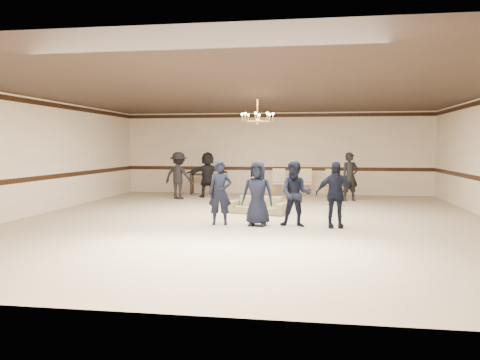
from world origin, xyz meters
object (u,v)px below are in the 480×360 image
Objects in this scene: boy_b at (257,193)px; banquet_chair_right at (332,183)px; chandelier at (257,109)px; settee at (258,205)px; adult_right at (350,177)px; adult_left at (179,176)px; console_table at (202,184)px; boy_d at (335,195)px; boy_a at (220,193)px; boy_c at (296,194)px; banquet_chair_mid at (305,183)px; adult_mid at (208,175)px; banquet_chair_left at (278,183)px.

banquet_chair_right is (1.95, 7.02, -0.26)m from boy_b.
chandelier reaches higher than banquet_chair_right.
settee is 4.59m from adult_right.
adult_left is 1.66× the size of banquet_chair_right.
boy_d is at bearing -51.99° from console_table.
boy_c is (1.80, 0.00, 0.00)m from boy_a.
chandelier is 0.61× the size of boy_c.
boy_a is 2.70m from boy_d.
boy_b is at bearing -103.10° from banquet_chair_mid.
adult_left is 6.01m from adult_right.
chandelier is at bearing 62.83° from boy_a.
boy_a is (-0.68, -1.77, -2.11)m from chandelier.
adult_right reaches higher than boy_b.
chandelier is 5.32m from adult_mid.
adult_mid is (-2.36, 4.03, 0.59)m from settee.
adult_right is 2.09m from banquet_chair_mid.
banquet_chair_right is at bearing -150.36° from adult_left.
boy_c is 1.61× the size of console_table.
adult_left is at bearing 127.31° from boy_d.
banquet_chair_right is at bearing 61.71° from boy_a.
console_table is (-2.83, 5.44, -2.47)m from chandelier.
settee is 5.11m from banquet_chair_mid.
chandelier is 6.61m from console_table.
banquet_chair_left is at bearing 126.91° from adult_right.
banquet_chair_right is (1.05, 7.02, -0.26)m from boy_c.
adult_left reaches higher than boy_d.
adult_left is at bearing -159.30° from banquet_chair_left.
adult_right is at bearing -45.83° from banquet_chair_mid.
console_table is at bearing -90.37° from adult_left.
chandelier is at bearing -73.23° from settee.
console_table is at bearing 134.76° from settee.
boy_d is 7.54m from adult_left.
banquet_chair_mid reaches higher than settee.
banquet_chair_left is 3.01m from console_table.
chandelier reaches higher than banquet_chair_left.
boy_c is at bearing 101.57° from adult_mid.
chandelier is 0.56× the size of adult_mid.
console_table is (-4.85, 7.22, -0.37)m from boy_d.
chandelier is at bearing 131.54° from boy_d.
adult_mid is (-1.68, 6.08, 0.07)m from boy_a.
adult_mid is 1.75× the size of console_table.
adult_left is at bearing 109.45° from boy_a.
adult_mid reaches higher than boy_b.
banquet_chair_left is at bearing 76.90° from boy_a.
banquet_chair_mid is at bearing -4.79° from banquet_chair_left.
banquet_chair_mid is (-1.57, 1.34, -0.33)m from adult_right.
boy_b is 0.92× the size of adult_left.
banquet_chair_left is (-0.95, 7.02, -0.26)m from boy_c.
settee is at bearing 147.22° from adult_left.
chandelier reaches higher than boy_c.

